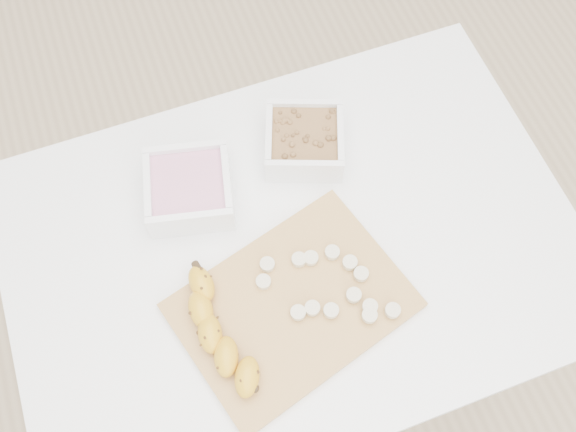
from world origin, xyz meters
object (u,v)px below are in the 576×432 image
object	(u,v)px
cutting_board	(292,305)
banana	(221,334)
bowl_granola	(304,141)
table	(293,264)
bowl_yogurt	(189,189)

from	to	relation	value
cutting_board	banana	xyz separation A→B (m)	(-0.13, -0.01, 0.03)
bowl_granola	banana	bearing A→B (deg)	-131.07
table	bowl_granola	distance (m)	0.23
bowl_yogurt	banana	xyz separation A→B (m)	(-0.03, -0.27, -0.00)
bowl_granola	banana	distance (m)	0.39
bowl_granola	banana	size ratio (longest dim) A/B	0.80
cutting_board	table	bearing A→B (deg)	68.24
bowl_granola	cutting_board	xyz separation A→B (m)	(-0.13, -0.28, -0.03)
cutting_board	banana	world-z (taller)	banana
bowl_granola	cutting_board	size ratio (longest dim) A/B	0.49
table	banana	world-z (taller)	banana
table	bowl_yogurt	distance (m)	0.25
bowl_yogurt	bowl_granola	size ratio (longest dim) A/B	0.98
bowl_yogurt	cutting_board	size ratio (longest dim) A/B	0.48
table	bowl_yogurt	size ratio (longest dim) A/B	5.59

